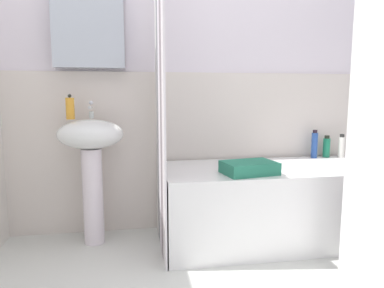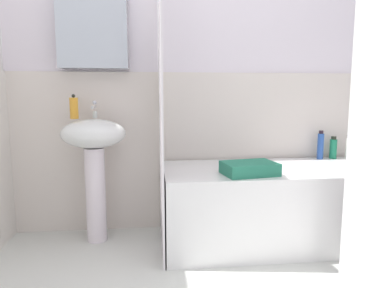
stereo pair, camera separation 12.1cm
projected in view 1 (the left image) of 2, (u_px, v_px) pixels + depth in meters
The scene contains 10 objects.
wall_back_tiled at pixel (207, 81), 2.69m from camera, with size 3.60×0.18×2.40m.
sink at pixel (91, 154), 2.39m from camera, with size 0.44×0.34×0.87m.
faucet at pixel (91, 110), 2.43m from camera, with size 0.03×0.12×0.12m.
soap_dispenser at pixel (70, 108), 2.38m from camera, with size 0.06×0.06×0.17m.
bathtub at pixel (272, 203), 2.50m from camera, with size 1.56×0.69×0.53m, color white.
shower_curtain at pixel (160, 100), 2.27m from camera, with size 0.01×0.69×2.00m.
body_wash_bottle at pixel (341, 146), 2.81m from camera, with size 0.05×0.05×0.19m.
lotion_bottle at pixel (326, 147), 2.83m from camera, with size 0.06×0.06×0.18m.
shampoo_bottle at pixel (314, 145), 2.79m from camera, with size 0.05×0.05×0.22m.
towel_folded at pixel (249, 168), 2.24m from camera, with size 0.33×0.23×0.08m, color #277559.
Camera 1 is at (-0.62, -1.41, 1.04)m, focal length 32.86 mm.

